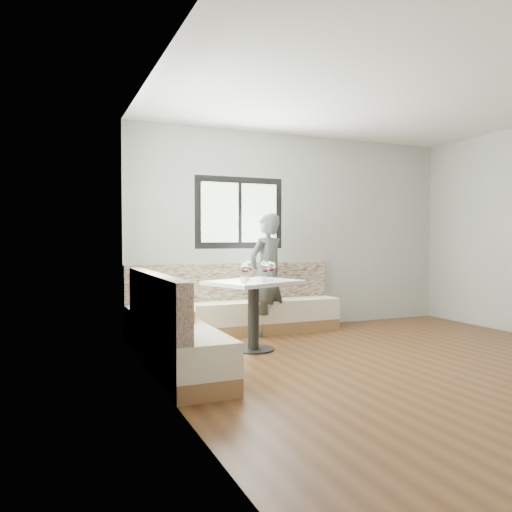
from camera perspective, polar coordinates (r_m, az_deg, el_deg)
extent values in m
cube|color=brown|center=(5.42, 17.28, -11.85)|extent=(5.00, 5.00, 0.01)
cube|color=white|center=(5.48, 17.60, 17.91)|extent=(5.00, 5.00, 0.01)
cube|color=#B7B7B2|center=(7.35, 4.66, 2.86)|extent=(5.00, 0.01, 2.80)
cube|color=#B7B7B2|center=(4.11, -10.16, 3.51)|extent=(0.01, 5.00, 2.80)
cube|color=black|center=(6.98, -1.88, 4.96)|extent=(1.30, 0.02, 1.00)
cube|color=black|center=(5.01, -12.38, 6.09)|extent=(0.02, 1.30, 1.00)
cube|color=#936841|center=(6.77, -2.24, -8.30)|extent=(2.90, 0.55, 0.16)
cube|color=#F2E9CA|center=(6.74, -2.24, -6.41)|extent=(2.90, 0.55, 0.29)
cube|color=beige|center=(6.88, -2.85, -2.91)|extent=(2.90, 0.14, 0.50)
cube|color=#936841|center=(5.12, -9.11, -11.70)|extent=(0.55, 2.25, 0.16)
cube|color=#F2E9CA|center=(5.07, -9.13, -9.23)|extent=(0.55, 2.25, 0.29)
cube|color=beige|center=(4.97, -11.46, -4.86)|extent=(0.14, 2.25, 0.50)
cube|color=gold|center=(5.17, -9.14, -6.71)|extent=(0.49, 0.49, 0.12)
cylinder|color=black|center=(5.86, -0.30, -10.60)|extent=(0.48, 0.48, 0.02)
cylinder|color=black|center=(5.79, -0.30, -7.02)|extent=(0.13, 0.13, 0.76)
cube|color=white|center=(5.74, -0.30, -3.04)|extent=(1.19, 1.06, 0.04)
imported|color=#494F4A|center=(6.66, 1.18, -2.08)|extent=(0.70, 0.60, 1.63)
cylinder|color=white|center=(5.76, -1.32, -2.61)|extent=(0.10, 0.10, 0.04)
sphere|color=black|center=(5.77, -1.21, -2.48)|extent=(0.02, 0.02, 0.02)
sphere|color=black|center=(5.76, -1.46, -2.49)|extent=(0.02, 0.02, 0.02)
sphere|color=black|center=(5.74, -1.24, -2.51)|extent=(0.02, 0.02, 0.02)
cylinder|color=white|center=(5.43, -1.31, -3.06)|extent=(0.07, 0.07, 0.01)
cylinder|color=white|center=(5.43, -1.31, -2.53)|extent=(0.01, 0.01, 0.10)
ellipsoid|color=white|center=(5.42, -1.31, -1.40)|extent=(0.10, 0.10, 0.12)
cylinder|color=#49020C|center=(5.42, -1.31, -1.71)|extent=(0.07, 0.07, 0.02)
cylinder|color=white|center=(5.56, 1.06, -2.95)|extent=(0.07, 0.07, 0.01)
cylinder|color=white|center=(5.56, 1.06, -2.42)|extent=(0.01, 0.01, 0.10)
ellipsoid|color=white|center=(5.55, 1.06, -1.32)|extent=(0.10, 0.10, 0.12)
cylinder|color=#49020C|center=(5.55, 1.06, -1.62)|extent=(0.07, 0.07, 0.02)
cylinder|color=white|center=(5.77, 1.77, -2.77)|extent=(0.07, 0.07, 0.01)
cylinder|color=white|center=(5.77, 1.77, -2.26)|extent=(0.01, 0.01, 0.10)
ellipsoid|color=white|center=(5.76, 1.78, -1.20)|extent=(0.10, 0.10, 0.12)
cylinder|color=#49020C|center=(5.76, 1.78, -1.49)|extent=(0.07, 0.07, 0.02)
cylinder|color=white|center=(5.81, -0.91, -2.73)|extent=(0.07, 0.07, 0.01)
cylinder|color=white|center=(5.81, -0.91, -2.23)|extent=(0.01, 0.01, 0.10)
ellipsoid|color=white|center=(5.80, -0.91, -1.18)|extent=(0.10, 0.10, 0.12)
cylinder|color=#49020C|center=(5.80, -0.91, -1.47)|extent=(0.07, 0.07, 0.02)
cylinder|color=white|center=(5.97, 0.99, -2.61)|extent=(0.07, 0.07, 0.01)
cylinder|color=white|center=(5.96, 0.99, -2.12)|extent=(0.01, 0.01, 0.10)
ellipsoid|color=white|center=(5.95, 0.99, -1.10)|extent=(0.10, 0.10, 0.12)
cylinder|color=#49020C|center=(5.96, 0.99, -1.38)|extent=(0.07, 0.07, 0.02)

